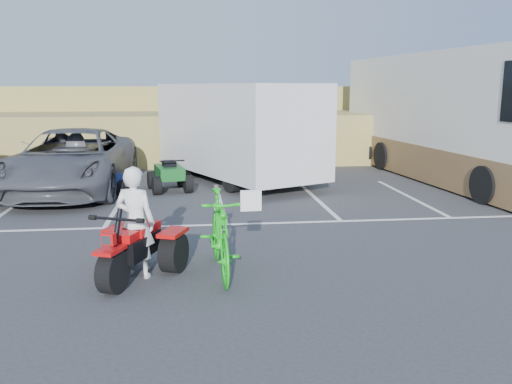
{
  "coord_description": "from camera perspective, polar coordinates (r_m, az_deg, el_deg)",
  "views": [
    {
      "loc": [
        -0.7,
        -9.56,
        3.1
      ],
      "look_at": [
        0.54,
        1.09,
        1.0
      ],
      "focal_mm": 38.0,
      "sensor_mm": 36.0,
      "label": 1
    }
  ],
  "objects": [
    {
      "name": "quad_atv_blue",
      "position": [
        15.65,
        -15.93,
        -0.78
      ],
      "size": [
        1.46,
        1.66,
        0.91
      ],
      "primitive_type": null,
      "rotation": [
        0.0,
        0.0,
        -0.36
      ],
      "color": "navy",
      "rests_on": "ground"
    },
    {
      "name": "ground",
      "position": [
        10.07,
        -2.37,
        -6.85
      ],
      "size": [
        100.0,
        100.0,
        0.0
      ],
      "primitive_type": "plane",
      "color": "#353537",
      "rests_on": "ground"
    },
    {
      "name": "rv_motorhome",
      "position": [
        19.6,
        19.95,
        6.58
      ],
      "size": [
        3.98,
        11.68,
        4.12
      ],
      "rotation": [
        0.0,
        0.0,
        0.09
      ],
      "color": "silver",
      "rests_on": "ground"
    },
    {
      "name": "green_dirt_bike",
      "position": [
        9.0,
        -3.82,
        -4.41
      ],
      "size": [
        0.78,
        2.36,
        1.4
      ],
      "primitive_type": "imported",
      "rotation": [
        0.0,
        0.0,
        0.05
      ],
      "color": "#14BF19",
      "rests_on": "ground"
    },
    {
      "name": "cargo_trailer",
      "position": [
        17.9,
        -2.03,
        6.65
      ],
      "size": [
        5.34,
        7.33,
        3.18
      ],
      "rotation": [
        0.0,
        0.0,
        0.43
      ],
      "color": "silver",
      "rests_on": "ground"
    },
    {
      "name": "grass_embankment",
      "position": [
        25.11,
        -5.1,
        7.2
      ],
      "size": [
        40.0,
        8.5,
        3.1
      ],
      "color": "#988A45",
      "rests_on": "ground"
    },
    {
      "name": "rider",
      "position": [
        9.04,
        -12.6,
        -3.12
      ],
      "size": [
        0.79,
        0.66,
        1.84
      ],
      "primitive_type": "imported",
      "rotation": [
        0.0,
        0.0,
        2.76
      ],
      "color": "white",
      "rests_on": "ground"
    },
    {
      "name": "grey_pickup",
      "position": [
        17.03,
        -18.8,
        3.14
      ],
      "size": [
        3.29,
        6.75,
        1.85
      ],
      "primitive_type": "imported",
      "rotation": [
        0.0,
        0.0,
        -0.03
      ],
      "color": "#4D4F56",
      "rests_on": "ground"
    },
    {
      "name": "quad_atv_green",
      "position": [
        16.56,
        -9.05,
        0.15
      ],
      "size": [
        1.45,
        1.75,
        1.01
      ],
      "primitive_type": null,
      "rotation": [
        0.0,
        0.0,
        0.21
      ],
      "color": "#14581E",
      "rests_on": "ground"
    },
    {
      "name": "parking_stripes",
      "position": [
        14.06,
        -0.11,
        -1.64
      ],
      "size": [
        28.0,
        5.16,
        0.01
      ],
      "color": "white",
      "rests_on": "ground"
    },
    {
      "name": "red_trike_atv",
      "position": [
        9.18,
        -12.79,
        -8.93
      ],
      "size": [
        1.91,
        2.16,
        1.16
      ],
      "primitive_type": null,
      "rotation": [
        0.0,
        0.0,
        -0.38
      ],
      "color": "red",
      "rests_on": "ground"
    }
  ]
}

